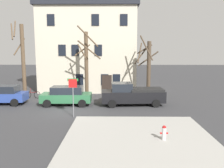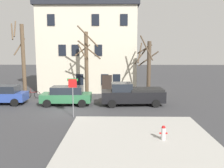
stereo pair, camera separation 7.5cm
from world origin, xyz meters
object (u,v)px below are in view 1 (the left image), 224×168
at_px(tree_bare_mid, 86,63).
at_px(tree_bare_far, 148,66).
at_px(car_blue_wagon, 2,95).
at_px(building_main, 89,42).
at_px(car_green_wagon, 67,95).
at_px(bicycle_leaning, 33,94).
at_px(pickup_truck_black, 132,94).
at_px(tree_bare_near, 22,59).
at_px(street_sign_pole, 73,90).
at_px(fire_hydrant, 164,132).

height_order(tree_bare_mid, tree_bare_far, tree_bare_mid).
distance_m(tree_bare_mid, tree_bare_far, 6.18).
distance_m(tree_bare_far, car_blue_wagon, 13.95).
height_order(building_main, tree_bare_mid, building_main).
relative_size(car_green_wagon, bicycle_leaning, 2.55).
bearing_deg(pickup_truck_black, tree_bare_near, 161.37).
height_order(tree_bare_near, car_blue_wagon, tree_bare_near).
bearing_deg(tree_bare_mid, street_sign_pole, -91.12).
bearing_deg(fire_hydrant, street_sign_pole, 140.41).
distance_m(car_blue_wagon, pickup_truck_black, 11.59).
bearing_deg(pickup_truck_black, fire_hydrant, -82.78).
distance_m(building_main, street_sign_pole, 12.91).
bearing_deg(tree_bare_near, bicycle_leaning, -35.38).
relative_size(tree_bare_far, car_blue_wagon, 1.46).
relative_size(tree_bare_far, pickup_truck_black, 1.12).
xyz_separation_m(tree_bare_near, car_blue_wagon, (-0.61, -3.56, -3.08)).
xyz_separation_m(tree_bare_near, tree_bare_mid, (6.60, -0.53, -0.38)).
bearing_deg(tree_bare_near, fire_hydrant, -45.31).
bearing_deg(street_sign_pole, car_green_wagon, 108.26).
bearing_deg(car_blue_wagon, bicycle_leaning, 57.37).
relative_size(building_main, tree_bare_near, 1.49).
xyz_separation_m(tree_bare_far, bicycle_leaning, (-11.62, -0.44, -2.84)).
xyz_separation_m(car_green_wagon, fire_hydrant, (6.83, -8.38, -0.35)).
height_order(tree_bare_far, car_blue_wagon, tree_bare_far).
bearing_deg(tree_bare_far, fire_hydrant, -93.46).
height_order(tree_bare_far, pickup_truck_black, tree_bare_far).
xyz_separation_m(tree_bare_far, fire_hydrant, (-0.71, -11.81, -2.68)).
relative_size(tree_bare_far, car_green_wagon, 1.42).
xyz_separation_m(car_blue_wagon, street_sign_pole, (7.08, -4.01, 1.09)).
xyz_separation_m(building_main, tree_bare_near, (-6.32, -4.78, -1.77)).
relative_size(tree_bare_near, car_green_wagon, 1.77).
distance_m(fire_hydrant, bicycle_leaning, 15.76).
bearing_deg(tree_bare_near, tree_bare_mid, -4.59).
bearing_deg(tree_bare_mid, pickup_truck_black, -35.95).
distance_m(pickup_truck_black, fire_hydrant, 8.56).
xyz_separation_m(tree_bare_mid, street_sign_pole, (-0.14, -7.03, -1.61)).
relative_size(building_main, car_green_wagon, 2.63).
distance_m(tree_bare_near, tree_bare_far, 12.80).
relative_size(street_sign_pole, bicycle_leaning, 1.63).
bearing_deg(tree_bare_near, car_blue_wagon, -99.78).
bearing_deg(car_green_wagon, bicycle_leaning, 143.79).
bearing_deg(car_blue_wagon, street_sign_pole, -29.50).
relative_size(tree_bare_mid, street_sign_pole, 2.53).
distance_m(car_green_wagon, bicycle_leaning, 5.08).
bearing_deg(tree_bare_near, building_main, 37.12).
distance_m(building_main, tree_bare_mid, 5.74).
bearing_deg(car_blue_wagon, tree_bare_mid, 22.76).
bearing_deg(tree_bare_mid, car_green_wagon, -112.85).
xyz_separation_m(tree_bare_far, car_blue_wagon, (-13.38, -3.19, -2.33)).
bearing_deg(fire_hydrant, building_main, 108.68).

